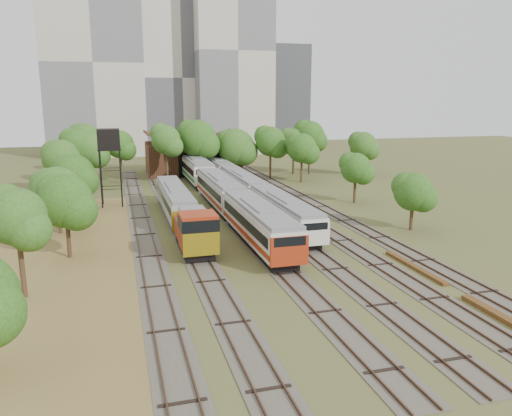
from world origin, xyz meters
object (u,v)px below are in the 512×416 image
object	(u,v)px
railcar_green_set	(242,185)
water_tower	(109,141)
railcar_red_set	(236,205)
shunter_locomotive	(195,232)

from	to	relation	value
railcar_green_set	water_tower	world-z (taller)	water_tower
railcar_green_set	water_tower	distance (m)	18.13
railcar_green_set	water_tower	bearing A→B (deg)	-178.19
water_tower	railcar_red_set	bearing A→B (deg)	-44.81
shunter_locomotive	water_tower	xyz separation A→B (m)	(-6.99, 22.68, 6.14)
railcar_red_set	water_tower	world-z (taller)	water_tower
railcar_red_set	railcar_green_set	xyz separation A→B (m)	(4.00, 13.44, -0.21)
railcar_green_set	shunter_locomotive	size ratio (longest dim) A/B	6.41
railcar_red_set	railcar_green_set	world-z (taller)	railcar_red_set
shunter_locomotive	water_tower	size ratio (longest dim) A/B	0.84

